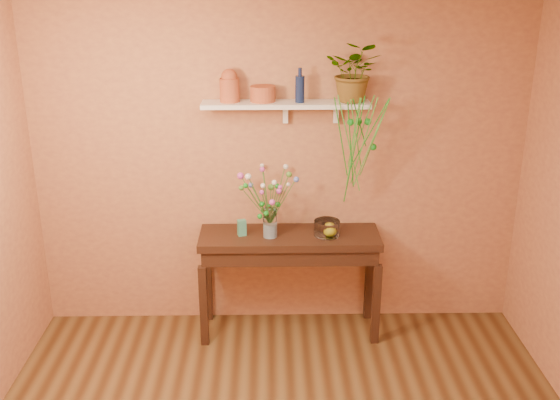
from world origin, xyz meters
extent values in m
plane|color=silver|center=(0.00, 0.00, 2.70)|extent=(4.00, 4.00, 0.00)
cube|color=tan|center=(0.00, 2.00, 1.35)|extent=(4.00, 0.04, 2.70)
cube|color=#321C13|center=(0.08, 1.75, 0.85)|extent=(1.46, 0.47, 0.06)
cube|color=#321C13|center=(0.08, 1.75, 0.76)|extent=(1.40, 0.43, 0.12)
cube|color=#321C13|center=(-0.62, 1.54, 0.35)|extent=(0.06, 0.06, 0.70)
cube|color=#321C13|center=(0.78, 1.54, 0.35)|extent=(0.06, 0.06, 0.70)
cube|color=#321C13|center=(-0.62, 1.95, 0.35)|extent=(0.06, 0.06, 0.70)
cube|color=#321C13|center=(0.78, 1.95, 0.35)|extent=(0.06, 0.06, 0.70)
cube|color=white|center=(0.05, 1.87, 1.92)|extent=(1.30, 0.24, 0.04)
cube|color=white|center=(0.05, 1.97, 1.83)|extent=(0.04, 0.05, 0.15)
cube|color=white|center=(0.45, 1.97, 1.83)|extent=(0.04, 0.05, 0.15)
cylinder|color=#AF432B|center=(-0.38, 1.88, 2.03)|extent=(0.19, 0.19, 0.18)
sphere|color=#AF432B|center=(-0.38, 1.88, 2.13)|extent=(0.12, 0.12, 0.12)
cylinder|color=#AF432B|center=(-0.13, 1.89, 2.00)|extent=(0.21, 0.21, 0.12)
cylinder|color=#101D44|center=(0.16, 1.85, 2.04)|extent=(0.09, 0.09, 0.20)
cylinder|color=#101D44|center=(0.16, 1.85, 2.17)|extent=(0.04, 0.04, 0.06)
imported|color=#187F1D|center=(0.58, 1.88, 2.17)|extent=(0.50, 0.47, 0.46)
cylinder|color=#187F1D|center=(0.47, 1.71, 1.70)|extent=(0.14, 0.14, 0.65)
cylinder|color=green|center=(0.54, 1.75, 1.63)|extent=(0.21, 0.06, 0.78)
cylinder|color=green|center=(0.66, 1.75, 1.83)|extent=(0.11, 0.08, 0.37)
cylinder|color=#187F1D|center=(0.58, 1.74, 1.58)|extent=(0.13, 0.10, 0.87)
cylinder|color=green|center=(0.58, 1.70, 1.72)|extent=(0.15, 0.30, 0.59)
cylinder|color=green|center=(0.70, 1.70, 1.65)|extent=(0.23, 0.18, 0.73)
cylinder|color=#187F1D|center=(0.53, 1.63, 1.64)|extent=(0.12, 0.35, 0.75)
cylinder|color=green|center=(0.56, 1.69, 1.65)|extent=(0.07, 0.16, 0.73)
cylinder|color=green|center=(0.64, 1.72, 1.66)|extent=(0.16, 0.19, 0.72)
cylinder|color=#187F1D|center=(0.68, 1.69, 1.73)|extent=(0.23, 0.23, 0.58)
cylinder|color=green|center=(0.72, 1.70, 1.69)|extent=(0.18, 0.20, 0.66)
cylinder|color=green|center=(0.57, 1.72, 1.72)|extent=(0.05, 0.23, 0.60)
cylinder|color=#187F1D|center=(0.60, 1.67, 1.81)|extent=(0.15, 0.21, 0.41)
sphere|color=#187F1D|center=(0.72, 1.74, 1.61)|extent=(0.05, 0.05, 0.05)
sphere|color=#187F1D|center=(0.61, 1.77, 1.81)|extent=(0.05, 0.05, 0.05)
sphere|color=#187F1D|center=(0.54, 1.70, 1.82)|extent=(0.05, 0.05, 0.05)
sphere|color=#187F1D|center=(0.67, 1.73, 1.81)|extent=(0.05, 0.05, 0.05)
cylinder|color=white|center=(-0.08, 1.70, 1.00)|extent=(0.11, 0.11, 0.24)
cylinder|color=silver|center=(-0.08, 1.70, 0.94)|extent=(0.10, 0.10, 0.11)
cylinder|color=#386B28|center=(-0.06, 1.60, 1.21)|extent=(0.04, 0.20, 0.40)
sphere|color=silver|center=(-0.04, 1.50, 1.41)|extent=(0.04, 0.04, 0.04)
cylinder|color=#386B28|center=(-0.07, 1.62, 1.12)|extent=(0.02, 0.17, 0.23)
sphere|color=#C844B2|center=(-0.06, 1.54, 1.24)|extent=(0.05, 0.05, 0.05)
cylinder|color=#386B28|center=(0.02, 1.61, 1.22)|extent=(0.20, 0.18, 0.42)
sphere|color=#5D71C8|center=(0.12, 1.53, 1.42)|extent=(0.04, 0.04, 0.04)
cylinder|color=#386B28|center=(-0.04, 1.68, 1.14)|extent=(0.08, 0.04, 0.27)
sphere|color=#C844B2|center=(-0.01, 1.67, 1.28)|extent=(0.04, 0.04, 0.04)
cylinder|color=#386B28|center=(0.00, 1.69, 1.21)|extent=(0.15, 0.03, 0.41)
sphere|color=#4D872D|center=(0.07, 1.68, 1.41)|extent=(0.05, 0.05, 0.05)
cylinder|color=#386B28|center=(0.00, 1.71, 1.16)|extent=(0.15, 0.03, 0.31)
sphere|color=silver|center=(0.07, 1.73, 1.32)|extent=(0.03, 0.03, 0.03)
cylinder|color=#386B28|center=(-0.04, 1.72, 1.15)|extent=(0.09, 0.04, 0.28)
sphere|color=#C844B2|center=(0.00, 1.73, 1.29)|extent=(0.04, 0.04, 0.04)
cylinder|color=#386B28|center=(-0.05, 1.74, 1.15)|extent=(0.06, 0.10, 0.28)
sphere|color=#187F1D|center=(-0.02, 1.79, 1.28)|extent=(0.04, 0.04, 0.04)
cylinder|color=#386B28|center=(-0.01, 1.81, 1.21)|extent=(0.13, 0.22, 0.40)
sphere|color=silver|center=(0.05, 1.91, 1.40)|extent=(0.04, 0.04, 0.04)
cylinder|color=#386B28|center=(-0.07, 1.78, 1.13)|extent=(0.01, 0.17, 0.24)
sphere|color=#4D872D|center=(-0.07, 1.86, 1.25)|extent=(0.05, 0.05, 0.05)
cylinder|color=#386B28|center=(-0.11, 1.83, 1.21)|extent=(0.06, 0.26, 0.40)
sphere|color=silver|center=(-0.14, 1.95, 1.40)|extent=(0.04, 0.04, 0.04)
cylinder|color=#386B28|center=(-0.11, 1.75, 1.21)|extent=(0.06, 0.11, 0.41)
sphere|color=#C844B2|center=(-0.14, 1.80, 1.42)|extent=(0.04, 0.04, 0.04)
cylinder|color=#386B28|center=(-0.15, 1.75, 1.15)|extent=(0.15, 0.12, 0.28)
sphere|color=#5D71C8|center=(-0.23, 1.81, 1.28)|extent=(0.04, 0.04, 0.04)
cylinder|color=#386B28|center=(-0.19, 1.72, 1.20)|extent=(0.23, 0.05, 0.38)
sphere|color=#C844B2|center=(-0.31, 1.74, 1.38)|extent=(0.05, 0.05, 0.05)
cylinder|color=#386B28|center=(-0.19, 1.68, 1.16)|extent=(0.23, 0.04, 0.30)
sphere|color=#4D872D|center=(-0.30, 1.67, 1.31)|extent=(0.04, 0.04, 0.04)
cylinder|color=#386B28|center=(-0.16, 1.68, 1.21)|extent=(0.17, 0.05, 0.40)
sphere|color=silver|center=(-0.24, 1.65, 1.40)|extent=(0.05, 0.05, 0.05)
cylinder|color=#386B28|center=(-0.11, 1.67, 1.15)|extent=(0.07, 0.07, 0.28)
sphere|color=#C844B2|center=(-0.14, 1.63, 1.28)|extent=(0.04, 0.04, 0.04)
cylinder|color=#386B28|center=(-0.17, 1.60, 1.20)|extent=(0.18, 0.20, 0.38)
sphere|color=#187F1D|center=(-0.26, 1.51, 1.38)|extent=(0.04, 0.04, 0.04)
cylinder|color=#386B28|center=(-0.10, 1.62, 1.19)|extent=(0.06, 0.17, 0.36)
sphere|color=silver|center=(-0.13, 1.54, 1.37)|extent=(0.04, 0.04, 0.04)
sphere|color=#187F1D|center=(-0.09, 1.85, 1.08)|extent=(0.04, 0.04, 0.04)
sphere|color=#187F1D|center=(-0.13, 1.77, 1.08)|extent=(0.04, 0.04, 0.04)
sphere|color=#187F1D|center=(-0.16, 1.65, 1.08)|extent=(0.04, 0.04, 0.04)
sphere|color=#187F1D|center=(-0.14, 1.65, 1.18)|extent=(0.04, 0.04, 0.04)
sphere|color=#187F1D|center=(-0.11, 1.63, 1.11)|extent=(0.04, 0.04, 0.04)
sphere|color=#187F1D|center=(-0.01, 1.72, 1.15)|extent=(0.04, 0.04, 0.04)
cylinder|color=white|center=(0.38, 1.72, 0.95)|extent=(0.21, 0.21, 0.12)
cylinder|color=white|center=(0.38, 1.72, 0.89)|extent=(0.20, 0.20, 0.01)
sphere|color=yellow|center=(0.40, 1.71, 0.93)|extent=(0.08, 0.08, 0.08)
cube|color=teal|center=(-0.30, 1.73, 0.95)|extent=(0.08, 0.07, 0.13)
camera|label=1|loc=(-0.08, -3.10, 2.94)|focal=41.78mm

